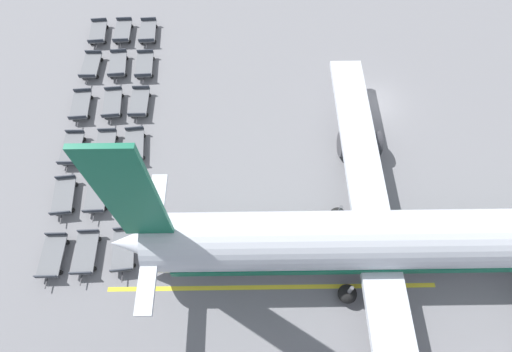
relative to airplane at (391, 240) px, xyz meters
name	(u,v)px	position (x,y,z in m)	size (l,w,h in m)	color
ground_plane	(375,103)	(-13.80, 1.62, -2.94)	(500.00, 500.00, 0.00)	gray
airplane	(391,240)	(0.00, 0.00, 0.00)	(32.69, 36.13, 13.85)	silver
baggage_dolly_row_near_col_a	(98,32)	(-21.81, -24.14, -2.47)	(3.85, 1.85, 0.92)	slate
baggage_dolly_row_near_col_b	(91,66)	(-17.39, -23.85, -2.47)	(3.81, 1.68, 0.92)	slate
baggage_dolly_row_near_col_c	(81,105)	(-12.74, -23.69, -2.47)	(3.84, 1.82, 0.92)	slate
baggage_dolly_row_near_col_d	(72,149)	(-8.33, -23.37, -2.47)	(3.81, 1.69, 0.92)	slate
baggage_dolly_row_near_col_e	(64,196)	(-4.08, -22.91, -2.47)	(3.85, 1.88, 0.92)	slate
baggage_dolly_row_near_col_f	(53,256)	(0.53, -22.52, -2.47)	(3.81, 1.70, 0.92)	slate
baggage_dolly_row_mid_a_col_a	(123,32)	(-21.98, -21.77, -2.47)	(3.83, 1.76, 0.92)	slate
baggage_dolly_row_mid_a_col_b	(118,65)	(-17.58, -21.43, -2.47)	(3.85, 1.86, 0.92)	slate
baggage_dolly_row_mid_a_col_c	(113,104)	(-12.99, -21.03, -2.47)	(3.85, 1.86, 0.92)	slate
baggage_dolly_row_mid_a_col_d	(105,147)	(-8.51, -20.73, -2.47)	(3.83, 1.75, 0.92)	slate
baggage_dolly_row_mid_a_col_e	(97,194)	(-4.27, -20.48, -2.47)	(3.83, 1.76, 0.92)	slate
baggage_dolly_row_mid_a_col_f	(86,253)	(0.27, -20.29, -2.47)	(3.82, 1.74, 0.92)	slate
baggage_dolly_row_mid_b_col_a	(148,32)	(-21.99, -19.34, -2.47)	(3.84, 1.80, 0.92)	slate
baggage_dolly_row_mid_b_col_b	(145,65)	(-17.55, -18.98, -2.47)	(3.84, 1.80, 0.92)	slate
baggage_dolly_row_mid_b_col_c	(140,103)	(-13.12, -18.73, -2.47)	(3.81, 1.70, 0.92)	slate
baggage_dolly_row_mid_b_col_d	(134,145)	(-8.71, -18.43, -2.47)	(3.86, 1.89, 0.92)	slate
baggage_dolly_row_mid_b_col_e	(130,193)	(-4.45, -18.08, -2.47)	(3.85, 1.87, 0.92)	slate
baggage_dolly_row_mid_b_col_f	(124,250)	(0.03, -17.72, -2.47)	(3.85, 1.87, 0.92)	slate
stand_guidance_stripe	(272,287)	(2.32, -7.46, -2.94)	(0.91, 22.01, 0.01)	yellow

